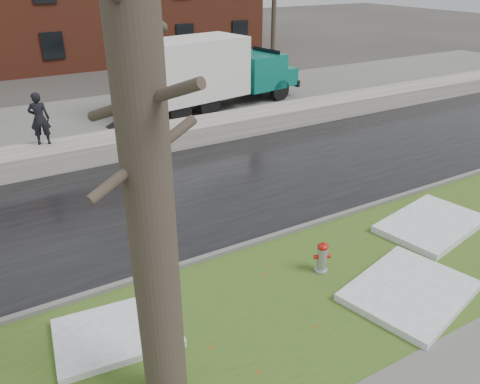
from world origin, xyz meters
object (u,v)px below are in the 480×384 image
fire_hydrant (322,256)px  box_truck (208,72)px  tree (146,164)px  worker (39,119)px

fire_hydrant → box_truck: bearing=95.8°
tree → worker: bearing=89.5°
fire_hydrant → worker: size_ratio=0.43×
fire_hydrant → box_truck: 13.69m
box_truck → worker: size_ratio=5.69×
tree → box_truck: tree is taller
fire_hydrant → box_truck: box_truck is taller
tree → worker: 11.49m
tree → worker: tree is taller
fire_hydrant → tree: 5.80m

